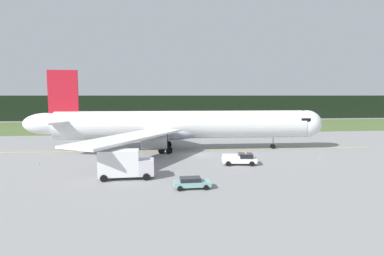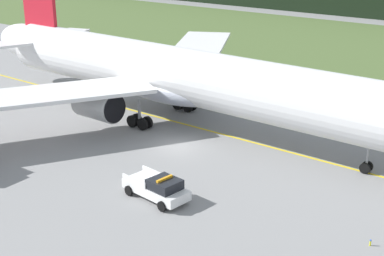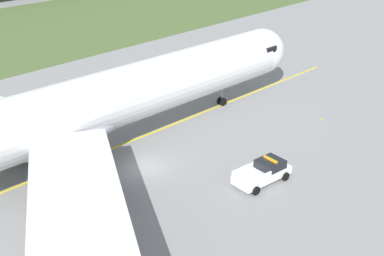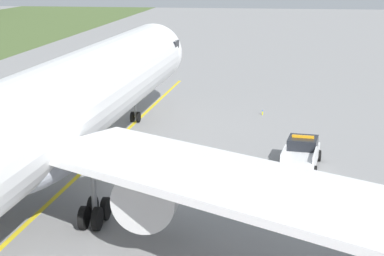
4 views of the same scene
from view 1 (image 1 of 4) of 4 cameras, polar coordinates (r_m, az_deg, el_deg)
ground at (r=56.35m, az=1.33°, el=-4.88°), size 320.00×320.00×0.00m
grass_verge at (r=108.25m, az=-2.58°, el=0.37°), size 320.00×43.07×0.04m
distant_tree_line at (r=137.86m, az=-3.50°, el=3.77°), size 288.00×4.17×10.56m
taxiway_centerline_main at (r=61.04m, az=-1.72°, el=-4.03°), size 76.42×2.68×0.01m
airliner at (r=60.35m, az=-2.48°, el=0.45°), size 57.82×47.81×15.30m
ops_pickup_truck at (r=48.58m, az=8.89°, el=-5.63°), size 5.43×2.89×1.94m
catering_truck at (r=40.83m, az=-12.33°, el=-6.44°), size 6.96×2.79×3.88m
staff_car at (r=36.15m, az=-0.07°, el=-9.95°), size 4.22×2.00×1.30m
taxiway_edge_light_east at (r=56.99m, az=22.41°, el=-4.97°), size 0.12×0.12×0.44m
taxiway_edge_light_west at (r=52.89m, az=-26.16°, el=-5.94°), size 0.12×0.12×0.47m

